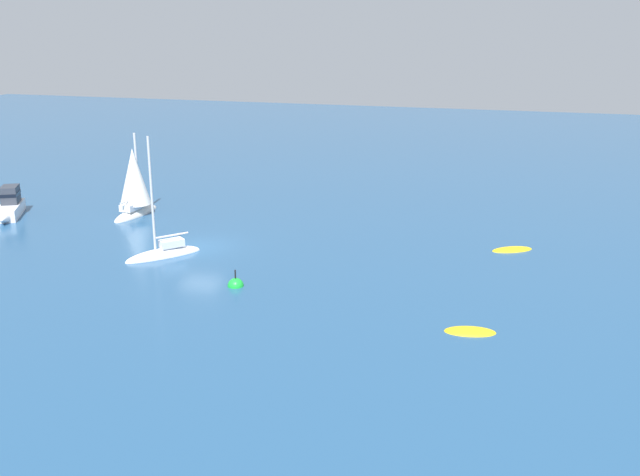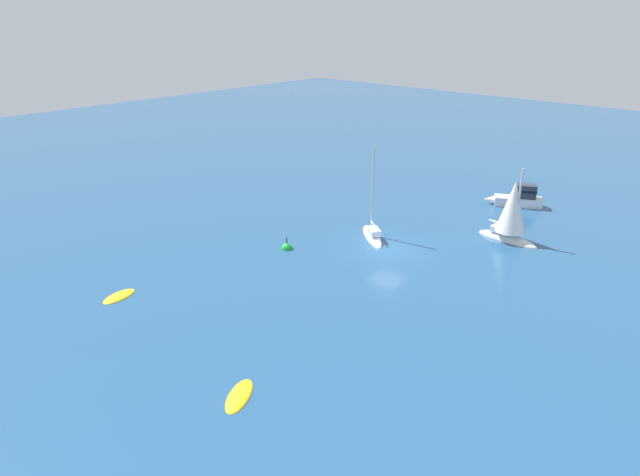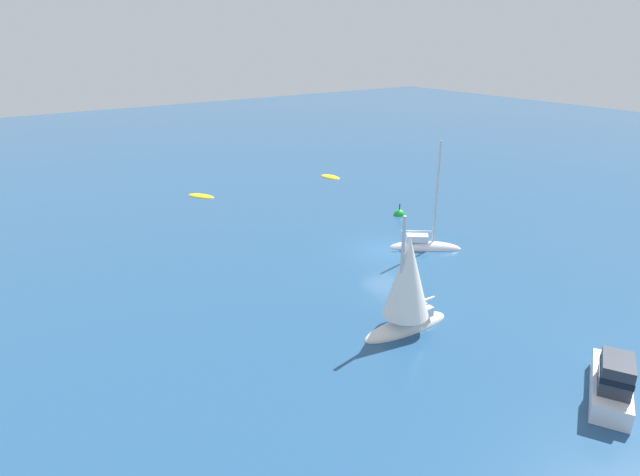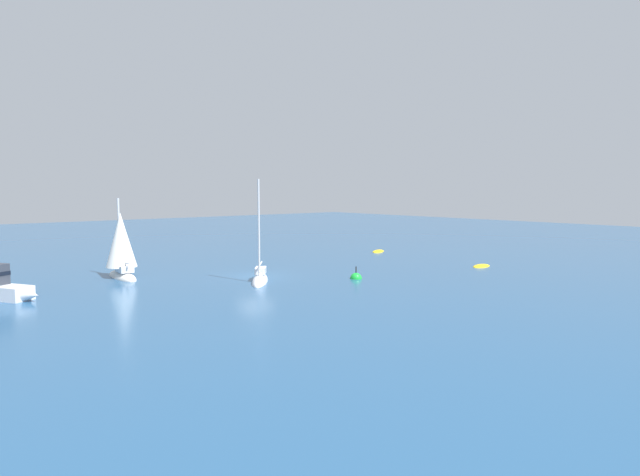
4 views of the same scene
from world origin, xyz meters
The scene contains 7 objects.
ground_plane centered at (0.00, 0.00, 0.00)m, with size 160.00×160.00×0.00m, color navy.
dinghy centered at (-17.34, 8.19, 0.00)m, with size 2.49×1.54×0.35m.
dinghy_1 centered at (-18.58, -4.91, 0.00)m, with size 2.78×2.24×0.35m.
sailboat centered at (7.86, -5.79, 2.08)m, with size 2.35×4.99×6.34m.
launch centered at (16.27, -2.78, 0.77)m, with size 3.42×5.03×2.06m.
sloop centered at (1.18, 2.38, 0.16)m, with size 3.76×4.30×7.72m.
channel_buoy centered at (-4.91, 5.80, 0.00)m, with size 0.86×0.86×1.33m.
Camera 1 is at (-19.57, 38.68, 13.33)m, focal length 40.53 mm.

